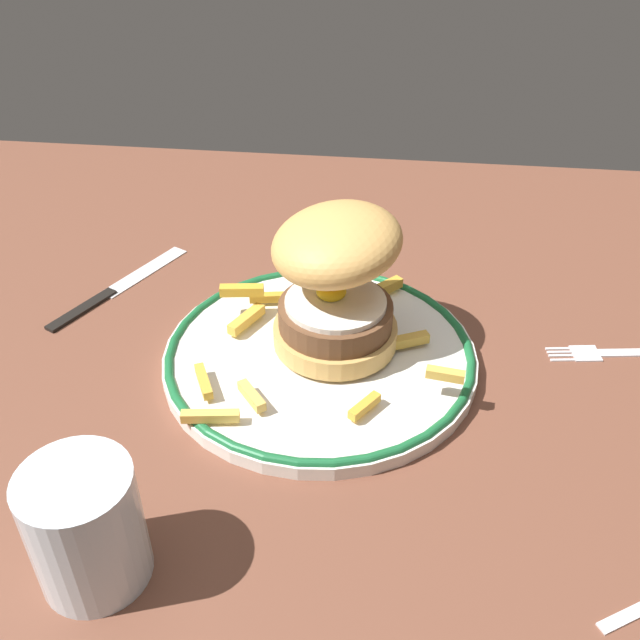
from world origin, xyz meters
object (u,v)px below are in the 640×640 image
water_glass (88,533)px  knife (109,292)px  dinner_plate (320,355)px  burger (336,277)px  fork (623,352)px

water_glass → knife: (-10.67, 30.74, -3.56)cm
knife → water_glass: bearing=-70.9°
dinner_plate → knife: dinner_plate is taller
water_glass → knife: bearing=109.1°
dinner_plate → water_glass: bearing=-117.2°
burger → water_glass: bearing=-117.1°
knife → burger: bearing=-14.2°
dinner_plate → fork: bearing=9.3°
fork → knife: size_ratio=0.86×
water_glass → knife: 32.74cm
water_glass → burger: bearing=62.9°
dinner_plate → fork: 27.16cm
dinner_plate → water_glass: (-11.63, -22.59, 2.98)cm
water_glass → knife: water_glass is taller
dinner_plate → water_glass: water_glass is taller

